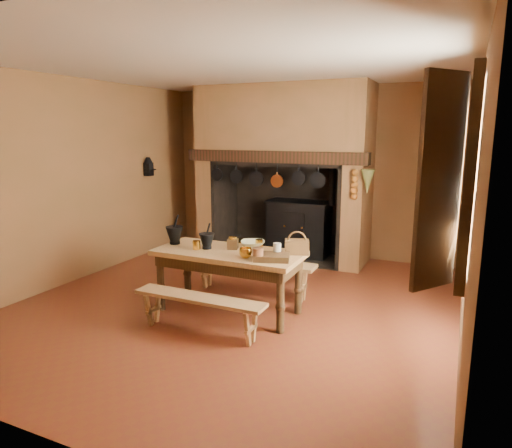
{
  "coord_description": "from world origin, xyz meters",
  "views": [
    {
      "loc": [
        2.41,
        -4.68,
        2.08
      ],
      "look_at": [
        0.14,
        0.3,
        0.96
      ],
      "focal_mm": 32.0,
      "sensor_mm": 36.0,
      "label": 1
    }
  ],
  "objects_px": {
    "bench_front": "(199,306)",
    "mixing_bowl": "(253,244)",
    "wicker_basket": "(297,246)",
    "iron_range": "(299,228)",
    "coffee_grinder": "(233,243)",
    "work_table": "(229,261)"
  },
  "relations": [
    {
      "from": "wicker_basket",
      "to": "bench_front",
      "type": "bearing_deg",
      "value": -150.96
    },
    {
      "from": "iron_range",
      "to": "bench_front",
      "type": "bearing_deg",
      "value": -88.76
    },
    {
      "from": "wicker_basket",
      "to": "mixing_bowl",
      "type": "bearing_deg",
      "value": 152.76
    },
    {
      "from": "work_table",
      "to": "bench_front",
      "type": "distance_m",
      "value": 0.72
    },
    {
      "from": "bench_front",
      "to": "mixing_bowl",
      "type": "distance_m",
      "value": 1.07
    },
    {
      "from": "work_table",
      "to": "mixing_bowl",
      "type": "height_order",
      "value": "mixing_bowl"
    },
    {
      "from": "work_table",
      "to": "wicker_basket",
      "type": "distance_m",
      "value": 0.8
    },
    {
      "from": "iron_range",
      "to": "wicker_basket",
      "type": "distance_m",
      "value": 2.61
    },
    {
      "from": "bench_front",
      "to": "wicker_basket",
      "type": "xyz_separation_m",
      "value": [
        0.75,
        0.88,
        0.51
      ]
    },
    {
      "from": "bench_front",
      "to": "coffee_grinder",
      "type": "bearing_deg",
      "value": 89.77
    },
    {
      "from": "coffee_grinder",
      "to": "wicker_basket",
      "type": "distance_m",
      "value": 0.75
    },
    {
      "from": "bench_front",
      "to": "coffee_grinder",
      "type": "height_order",
      "value": "coffee_grinder"
    },
    {
      "from": "bench_front",
      "to": "mixing_bowl",
      "type": "relative_size",
      "value": 5.09
    },
    {
      "from": "iron_range",
      "to": "coffee_grinder",
      "type": "xyz_separation_m",
      "value": [
        0.07,
        -2.57,
        0.32
      ]
    },
    {
      "from": "bench_front",
      "to": "wicker_basket",
      "type": "relative_size",
      "value": 4.56
    },
    {
      "from": "iron_range",
      "to": "mixing_bowl",
      "type": "height_order",
      "value": "iron_range"
    },
    {
      "from": "bench_front",
      "to": "wicker_basket",
      "type": "bearing_deg",
      "value": 49.56
    },
    {
      "from": "bench_front",
      "to": "wicker_basket",
      "type": "height_order",
      "value": "wicker_basket"
    },
    {
      "from": "mixing_bowl",
      "to": "wicker_basket",
      "type": "bearing_deg",
      "value": -6.73
    },
    {
      "from": "work_table",
      "to": "bench_front",
      "type": "bearing_deg",
      "value": -90.0
    },
    {
      "from": "iron_range",
      "to": "wicker_basket",
      "type": "bearing_deg",
      "value": -71.54
    },
    {
      "from": "work_table",
      "to": "bench_front",
      "type": "relative_size",
      "value": 1.17
    }
  ]
}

